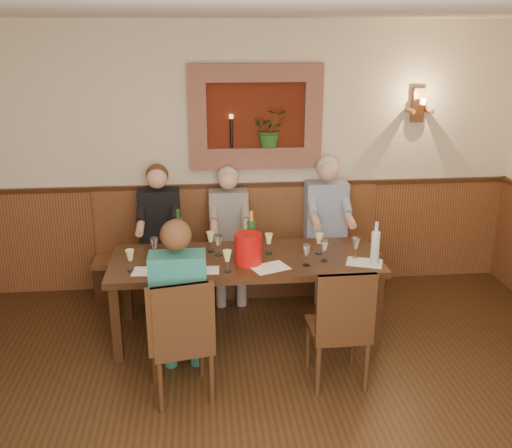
{
  "coord_description": "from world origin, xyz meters",
  "views": [
    {
      "loc": [
        -0.37,
        -2.88,
        2.66
      ],
      "look_at": [
        0.1,
        1.9,
        1.05
      ],
      "focal_mm": 40.0,
      "sensor_mm": 36.0,
      "label": 1
    }
  ],
  "objects_px": {
    "person_bench_left": "(160,245)",
    "wine_bottle_green_b": "(179,235)",
    "spittoon_bucket": "(248,249)",
    "wine_bottle_green_a": "(251,237)",
    "chair_near_right": "(337,348)",
    "bench": "(239,262)",
    "water_bottle": "(375,248)",
    "person_bench_right": "(327,238)",
    "dining_table": "(246,266)",
    "person_chair_front": "(180,318)",
    "chair_near_left": "(182,361)",
    "person_bench_mid": "(229,245)"
  },
  "relations": [
    {
      "from": "chair_near_right",
      "to": "bench",
      "type": "bearing_deg",
      "value": 109.24
    },
    {
      "from": "dining_table",
      "to": "bench",
      "type": "height_order",
      "value": "bench"
    },
    {
      "from": "wine_bottle_green_a",
      "to": "bench",
      "type": "bearing_deg",
      "value": 93.81
    },
    {
      "from": "person_chair_front",
      "to": "spittoon_bucket",
      "type": "distance_m",
      "value": 0.92
    },
    {
      "from": "dining_table",
      "to": "chair_near_left",
      "type": "bearing_deg",
      "value": -121.45
    },
    {
      "from": "dining_table",
      "to": "chair_near_right",
      "type": "bearing_deg",
      "value": -52.21
    },
    {
      "from": "bench",
      "to": "wine_bottle_green_a",
      "type": "height_order",
      "value": "wine_bottle_green_a"
    },
    {
      "from": "person_bench_left",
      "to": "dining_table",
      "type": "bearing_deg",
      "value": -45.82
    },
    {
      "from": "person_bench_mid",
      "to": "spittoon_bucket",
      "type": "height_order",
      "value": "person_bench_mid"
    },
    {
      "from": "dining_table",
      "to": "person_bench_mid",
      "type": "xyz_separation_m",
      "value": [
        -0.1,
        0.84,
        -0.11
      ]
    },
    {
      "from": "person_bench_left",
      "to": "person_chair_front",
      "type": "height_order",
      "value": "person_bench_left"
    },
    {
      "from": "person_bench_mid",
      "to": "spittoon_bucket",
      "type": "distance_m",
      "value": 1.02
    },
    {
      "from": "chair_near_right",
      "to": "person_chair_front",
      "type": "distance_m",
      "value": 1.26
    },
    {
      "from": "person_chair_front",
      "to": "person_bench_right",
      "type": "bearing_deg",
      "value": 47.16
    },
    {
      "from": "dining_table",
      "to": "spittoon_bucket",
      "type": "relative_size",
      "value": 8.86
    },
    {
      "from": "chair_near_left",
      "to": "wine_bottle_green_b",
      "type": "bearing_deg",
      "value": 80.42
    },
    {
      "from": "dining_table",
      "to": "person_chair_front",
      "type": "xyz_separation_m",
      "value": [
        -0.57,
        -0.78,
        -0.09
      ]
    },
    {
      "from": "person_bench_left",
      "to": "person_bench_mid",
      "type": "xyz_separation_m",
      "value": [
        0.71,
        0.0,
        -0.02
      ]
    },
    {
      "from": "chair_near_left",
      "to": "chair_near_right",
      "type": "bearing_deg",
      "value": -7.8
    },
    {
      "from": "dining_table",
      "to": "wine_bottle_green_a",
      "type": "relative_size",
      "value": 5.72
    },
    {
      "from": "chair_near_right",
      "to": "person_bench_right",
      "type": "xyz_separation_m",
      "value": [
        0.27,
        1.69,
        0.32
      ]
    },
    {
      "from": "chair_near_left",
      "to": "water_bottle",
      "type": "distance_m",
      "value": 1.88
    },
    {
      "from": "chair_near_right",
      "to": "water_bottle",
      "type": "bearing_deg",
      "value": 51.2
    },
    {
      "from": "wine_bottle_green_a",
      "to": "person_bench_mid",
      "type": "bearing_deg",
      "value": 101.58
    },
    {
      "from": "person_bench_right",
      "to": "person_chair_front",
      "type": "xyz_separation_m",
      "value": [
        -1.5,
        -1.61,
        -0.02
      ]
    },
    {
      "from": "water_bottle",
      "to": "wine_bottle_green_a",
      "type": "bearing_deg",
      "value": 161.39
    },
    {
      "from": "person_chair_front",
      "to": "wine_bottle_green_a",
      "type": "bearing_deg",
      "value": 53.13
    },
    {
      "from": "bench",
      "to": "person_bench_mid",
      "type": "relative_size",
      "value": 2.18
    },
    {
      "from": "dining_table",
      "to": "wine_bottle_green_b",
      "type": "height_order",
      "value": "wine_bottle_green_b"
    },
    {
      "from": "chair_near_left",
      "to": "person_chair_front",
      "type": "xyz_separation_m",
      "value": [
        -0.0,
        0.14,
        0.29
      ]
    },
    {
      "from": "person_bench_left",
      "to": "person_chair_front",
      "type": "relative_size",
      "value": 1.0
    },
    {
      "from": "wine_bottle_green_b",
      "to": "water_bottle",
      "type": "bearing_deg",
      "value": -15.66
    },
    {
      "from": "wine_bottle_green_a",
      "to": "water_bottle",
      "type": "distance_m",
      "value": 1.09
    },
    {
      "from": "bench",
      "to": "spittoon_bucket",
      "type": "relative_size",
      "value": 11.07
    },
    {
      "from": "person_bench_right",
      "to": "spittoon_bucket",
      "type": "relative_size",
      "value": 5.4
    },
    {
      "from": "person_bench_left",
      "to": "wine_bottle_green_b",
      "type": "xyz_separation_m",
      "value": [
        0.22,
        -0.66,
        0.34
      ]
    },
    {
      "from": "chair_near_left",
      "to": "person_bench_left",
      "type": "height_order",
      "value": "person_bench_left"
    },
    {
      "from": "person_bench_left",
      "to": "spittoon_bucket",
      "type": "bearing_deg",
      "value": -49.33
    },
    {
      "from": "wine_bottle_green_b",
      "to": "spittoon_bucket",
      "type": "bearing_deg",
      "value": -26.85
    },
    {
      "from": "spittoon_bucket",
      "to": "wine_bottle_green_a",
      "type": "distance_m",
      "value": 0.19
    },
    {
      "from": "spittoon_bucket",
      "to": "person_bench_left",
      "type": "bearing_deg",
      "value": 130.67
    },
    {
      "from": "person_bench_left",
      "to": "spittoon_bucket",
      "type": "xyz_separation_m",
      "value": [
        0.83,
        -0.96,
        0.3
      ]
    },
    {
      "from": "dining_table",
      "to": "water_bottle",
      "type": "distance_m",
      "value": 1.16
    },
    {
      "from": "person_bench_right",
      "to": "wine_bottle_green_b",
      "type": "relative_size",
      "value": 3.55
    },
    {
      "from": "chair_near_left",
      "to": "person_chair_front",
      "type": "height_order",
      "value": "person_chair_front"
    },
    {
      "from": "bench",
      "to": "wine_bottle_green_b",
      "type": "xyz_separation_m",
      "value": [
        -0.59,
        -0.76,
        0.59
      ]
    },
    {
      "from": "wine_bottle_green_a",
      "to": "person_chair_front",
      "type": "bearing_deg",
      "value": -126.87
    },
    {
      "from": "person_bench_left",
      "to": "person_bench_right",
      "type": "distance_m",
      "value": 1.74
    },
    {
      "from": "person_chair_front",
      "to": "dining_table",
      "type": "bearing_deg",
      "value": 53.94
    },
    {
      "from": "wine_bottle_green_b",
      "to": "person_bench_left",
      "type": "bearing_deg",
      "value": 108.76
    }
  ]
}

